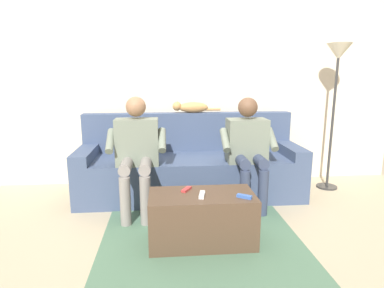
% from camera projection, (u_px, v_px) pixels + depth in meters
% --- Properties ---
extents(ground_plane, '(8.00, 8.00, 0.00)m').
position_uv_depth(ground_plane, '(197.00, 221.00, 3.06)').
color(ground_plane, tan).
extents(back_wall, '(5.35, 0.06, 2.51)m').
position_uv_depth(back_wall, '(187.00, 82.00, 4.01)').
color(back_wall, beige).
rests_on(back_wall, ground).
extents(couch, '(2.45, 0.80, 0.91)m').
position_uv_depth(couch, '(190.00, 168.00, 3.71)').
color(couch, '#3D4C6B').
rests_on(couch, ground).
extents(coffee_table, '(0.85, 0.43, 0.41)m').
position_uv_depth(coffee_table, '(202.00, 218.00, 2.64)').
color(coffee_table, '#4C3828').
rests_on(coffee_table, ground).
extents(person_left_seated, '(0.56, 0.51, 1.12)m').
position_uv_depth(person_left_seated, '(248.00, 145.00, 3.32)').
color(person_left_seated, slate).
rests_on(person_left_seated, ground).
extents(person_right_seated, '(0.57, 0.58, 1.14)m').
position_uv_depth(person_right_seated, '(137.00, 148.00, 3.18)').
color(person_right_seated, slate).
rests_on(person_right_seated, ground).
extents(cat_on_backrest, '(0.57, 0.13, 0.14)m').
position_uv_depth(cat_on_backrest, '(191.00, 107.00, 3.84)').
color(cat_on_backrest, '#B7844C').
rests_on(cat_on_backrest, couch).
extents(remote_red, '(0.10, 0.12, 0.02)m').
position_uv_depth(remote_red, '(186.00, 189.00, 2.68)').
color(remote_red, '#B73333').
rests_on(remote_red, coffee_table).
extents(remote_white, '(0.07, 0.14, 0.03)m').
position_uv_depth(remote_white, '(202.00, 195.00, 2.55)').
color(remote_white, white).
rests_on(remote_white, coffee_table).
extents(remote_blue, '(0.12, 0.10, 0.02)m').
position_uv_depth(remote_blue, '(244.00, 196.00, 2.51)').
color(remote_blue, '#3860B7').
rests_on(remote_blue, coffee_table).
extents(floor_rug, '(1.65, 1.64, 0.01)m').
position_uv_depth(floor_rug, '(200.00, 233.00, 2.82)').
color(floor_rug, '#4C7056').
rests_on(floor_rug, ground).
extents(floor_lamp, '(0.28, 0.28, 1.69)m').
position_uv_depth(floor_lamp, '(337.00, 68.00, 3.68)').
color(floor_lamp, '#2D2D2D').
rests_on(floor_lamp, ground).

